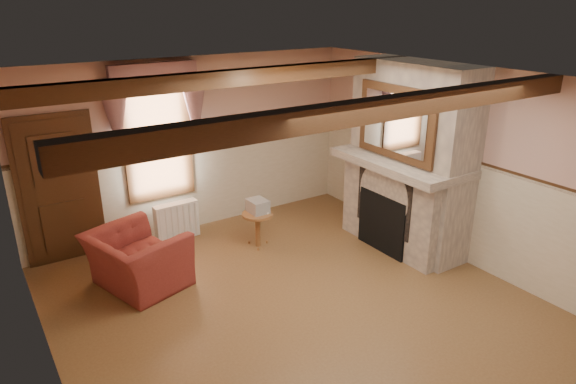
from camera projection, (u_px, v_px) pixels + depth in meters
floor at (298, 307)px, 6.41m from camera, size 5.50×6.00×0.01m
ceiling at (300, 81)px, 5.42m from camera, size 5.50×6.00×0.01m
wall_back at (194, 145)px, 8.26m from camera, size 5.50×0.02×2.80m
wall_front at (542, 338)px, 3.57m from camera, size 5.50×0.02×2.80m
wall_left at (41, 268)px, 4.50m from camera, size 0.02×6.00×2.80m
wall_right at (458, 164)px, 7.33m from camera, size 0.02×6.00×2.80m
wainscot at (299, 254)px, 6.15m from camera, size 5.50×6.00×1.50m
chair_rail at (299, 195)px, 5.88m from camera, size 5.50×6.00×0.08m
firebox at (385, 222)px, 7.75m from camera, size 0.20×0.95×0.90m
armchair at (137, 260)px, 6.77m from camera, size 1.32×1.42×0.77m
side_table at (258, 230)px, 7.91m from camera, size 0.53×0.53×0.55m
book_stack at (258, 206)px, 7.82m from camera, size 0.27×0.33×0.20m
radiator at (177, 221)px, 8.16m from camera, size 0.70×0.20×0.60m
bowl at (405, 156)px, 7.46m from camera, size 0.34×0.34×0.08m
mantel_clock at (371, 141)px, 8.04m from camera, size 0.14×0.24×0.20m
oil_lamp at (372, 139)px, 8.00m from camera, size 0.11×0.11×0.28m
candle_red at (434, 163)px, 7.04m from camera, size 0.06×0.06×0.16m
jar_yellow at (417, 159)px, 7.28m from camera, size 0.06×0.06×0.12m
fireplace at (411, 157)px, 7.63m from camera, size 0.85×2.00×2.80m
mantel at (402, 162)px, 7.55m from camera, size 1.05×2.05×0.12m
overmantel_mirror at (396, 123)px, 7.24m from camera, size 0.06×1.44×1.04m
door at (59, 192)px, 7.26m from camera, size 1.10×0.10×2.10m
window at (157, 136)px, 7.84m from camera, size 1.06×0.08×2.02m
window_drapes at (156, 97)px, 7.56m from camera, size 1.30×0.14×1.40m
ceiling_beam_front at (377, 109)px, 4.52m from camera, size 5.50×0.18×0.20m
ceiling_beam_back at (245, 77)px, 6.39m from camera, size 5.50×0.18×0.20m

